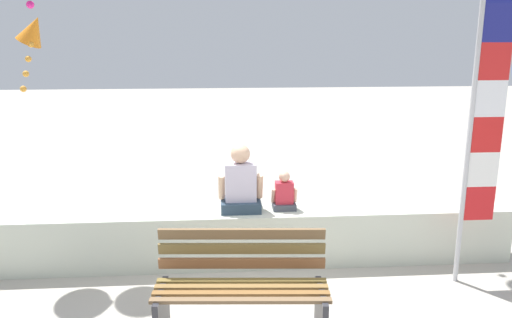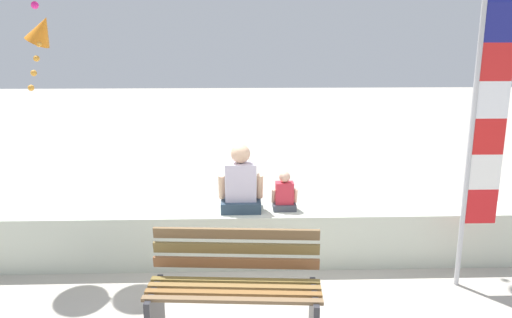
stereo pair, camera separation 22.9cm
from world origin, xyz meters
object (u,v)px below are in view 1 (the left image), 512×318
park_bench (241,290)px  person_adult (241,185)px  kite_orange (33,32)px  flag_banner (483,112)px  person_child (284,194)px

park_bench → person_adult: 1.56m
person_adult → kite_orange: size_ratio=0.76×
kite_orange → person_adult: bearing=-31.3°
flag_banner → kite_orange: (-4.97, 2.24, 0.77)m
person_child → flag_banner: size_ratio=0.14×
person_child → kite_orange: (-3.10, 1.59, 1.78)m
person_child → park_bench: bearing=-110.7°
person_child → flag_banner: flag_banner is taller
park_bench → kite_orange: 4.53m
person_child → kite_orange: 3.91m
person_adult → kite_orange: kite_orange is taller
park_bench → person_adult: (0.06, 1.47, 0.50)m
park_bench → flag_banner: flag_banner is taller
park_bench → flag_banner: (2.42, 0.81, 1.39)m
park_bench → person_child: (0.55, 1.47, 0.38)m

